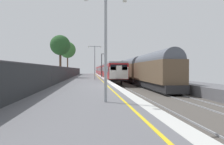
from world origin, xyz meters
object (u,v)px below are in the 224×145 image
commuter_train_at_platform (104,70)px  background_tree_centre (60,46)px  freight_train_adjacent_track (131,69)px  background_tree_left (67,50)px  platform_lamp_near (106,38)px  platform_lamp_mid (95,59)px  signal_gantry (103,62)px

commuter_train_at_platform → background_tree_centre: bearing=-117.0°
freight_train_adjacent_track → background_tree_left: (-14.54, 19.79, 5.55)m
commuter_train_at_platform → platform_lamp_near: 47.60m
platform_lamp_mid → commuter_train_at_platform: bearing=83.1°
commuter_train_at_platform → freight_train_adjacent_track: 20.08m
platform_lamp_mid → signal_gantry: bearing=78.4°
platform_lamp_mid → background_tree_left: bearing=104.6°
background_tree_centre → signal_gantry: bearing=5.5°
commuter_train_at_platform → platform_lamp_mid: (-3.34, -27.45, 1.76)m
signal_gantry → platform_lamp_near: size_ratio=0.94×
commuter_train_at_platform → background_tree_centre: (-9.72, -19.11, 4.72)m
platform_lamp_near → background_tree_centre: 29.20m
freight_train_adjacent_track → background_tree_centre: (-13.72, 0.57, 4.46)m
signal_gantry → background_tree_centre: bearing=-174.5°
commuter_train_at_platform → background_tree_centre: 21.95m
signal_gantry → background_tree_centre: background_tree_centre is taller
signal_gantry → platform_lamp_mid: size_ratio=0.92×
background_tree_centre → platform_lamp_mid: bearing=-52.6°
commuter_train_at_platform → background_tree_left: 12.03m
signal_gantry → background_tree_centre: (-8.26, -0.79, 3.06)m
commuter_train_at_platform → background_tree_left: bearing=179.4°
commuter_train_at_platform → platform_lamp_near: size_ratio=12.03×
platform_lamp_near → background_tree_centre: size_ratio=0.62×
platform_lamp_near → platform_lamp_mid: 20.00m
platform_lamp_mid → platform_lamp_near: bearing=-90.0°
freight_train_adjacent_track → platform_lamp_mid: 10.80m
signal_gantry → background_tree_centre: 8.84m
platform_lamp_mid → background_tree_left: 28.77m
freight_train_adjacent_track → signal_gantry: 5.80m
signal_gantry → freight_train_adjacent_track: bearing=-14.0°
platform_lamp_near → background_tree_left: (-7.19, 47.56, 4.10)m
commuter_train_at_platform → platform_lamp_near: (-3.34, -47.45, 1.71)m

